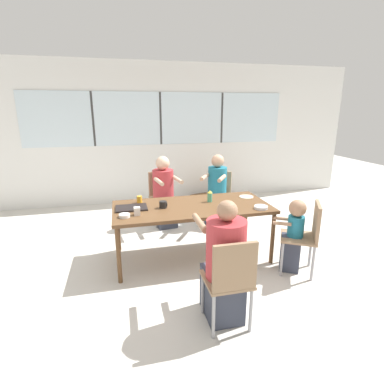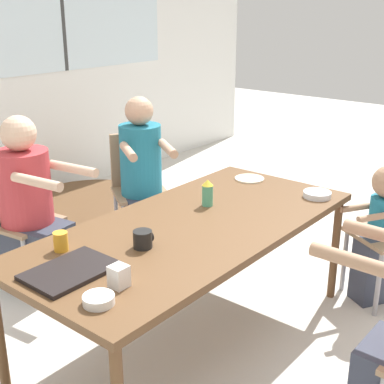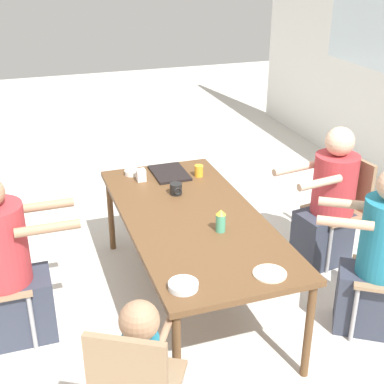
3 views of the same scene
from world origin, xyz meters
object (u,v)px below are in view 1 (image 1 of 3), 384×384
at_px(person_man_teal_shirt, 217,194).
at_px(bowl_cereal, 261,207).
at_px(bowl_white_shallow, 124,216).
at_px(folded_table_stack, 213,204).
at_px(person_woman_green_shirt, 164,195).
at_px(juice_glass, 139,199).
at_px(sippy_cup, 210,196).
at_px(milk_carton_small, 137,211).
at_px(chair_for_man_blue_shirt, 230,277).
at_px(chair_for_toddler, 307,232).
at_px(person_man_blue_shirt, 224,268).
at_px(chair_for_man_teal_shirt, 219,192).
at_px(chair_for_woman_green_shirt, 161,192).
at_px(person_toddler, 293,236).
at_px(coffee_mug, 163,204).

distance_m(person_man_teal_shirt, bowl_cereal, 1.38).
bearing_deg(bowl_white_shallow, folded_table_stack, 50.91).
xyz_separation_m(person_woman_green_shirt, juice_glass, (-0.46, -0.94, 0.24)).
bearing_deg(sippy_cup, person_woman_green_shirt, 111.78).
bearing_deg(milk_carton_small, bowl_white_shallow, -165.48).
height_order(chair_for_man_blue_shirt, bowl_white_shallow, chair_for_man_blue_shirt).
height_order(person_woman_green_shirt, sippy_cup, person_woman_green_shirt).
distance_m(chair_for_toddler, sippy_cup, 1.27).
bearing_deg(person_man_blue_shirt, juice_glass, 113.10).
distance_m(chair_for_man_teal_shirt, person_man_teal_shirt, 0.17).
relative_size(juice_glass, folded_table_stack, 0.07).
bearing_deg(person_woman_green_shirt, sippy_cup, 103.52).
xyz_separation_m(chair_for_woman_green_shirt, chair_for_toddler, (1.41, -2.09, 0.00)).
height_order(chair_for_woman_green_shirt, bowl_cereal, chair_for_woman_green_shirt).
bearing_deg(chair_for_toddler, person_toddler, 90.00).
height_order(sippy_cup, milk_carton_small, sippy_cup).
xyz_separation_m(chair_for_man_teal_shirt, folded_table_stack, (0.15, 0.77, -0.46)).
xyz_separation_m(sippy_cup, bowl_white_shallow, (-1.12, -0.33, -0.06)).
distance_m(person_man_blue_shirt, person_man_teal_shirt, 2.37).
bearing_deg(person_woman_green_shirt, bowl_white_shallow, 56.83).
bearing_deg(bowl_cereal, person_toddler, -47.40).
relative_size(person_man_blue_shirt, bowl_white_shallow, 9.25).
distance_m(chair_for_woman_green_shirt, bowl_white_shallow, 1.75).
bearing_deg(chair_for_woman_green_shirt, chair_for_toddler, 115.77).
relative_size(chair_for_man_teal_shirt, sippy_cup, 5.56).
relative_size(person_woman_green_shirt, milk_carton_small, 12.33).
distance_m(chair_for_toddler, bowl_cereal, 0.60).
distance_m(coffee_mug, bowl_white_shallow, 0.53).
relative_size(chair_for_woman_green_shirt, folded_table_stack, 0.70).
height_order(chair_for_man_teal_shirt, coffee_mug, chair_for_man_teal_shirt).
height_order(chair_for_toddler, person_woman_green_shirt, person_woman_green_shirt).
height_order(person_man_teal_shirt, person_toddler, person_man_teal_shirt).
bearing_deg(bowl_white_shallow, chair_for_toddler, -13.15).
bearing_deg(chair_for_toddler, chair_for_man_blue_shirt, 149.96).
relative_size(person_man_teal_shirt, sippy_cup, 7.57).
xyz_separation_m(chair_for_woman_green_shirt, juice_glass, (-0.44, -1.11, 0.24)).
bearing_deg(juice_glass, milk_carton_small, -97.66).
bearing_deg(milk_carton_small, person_man_blue_shirt, -56.32).
relative_size(person_man_teal_shirt, coffee_mug, 12.06).
bearing_deg(chair_for_toddler, chair_for_woman_green_shirt, 64.23).
bearing_deg(bowl_cereal, chair_for_woman_green_shirt, 120.31).
relative_size(chair_for_woman_green_shirt, person_toddler, 0.97).
distance_m(person_woman_green_shirt, person_man_blue_shirt, 2.46).
distance_m(sippy_cup, bowl_cereal, 0.68).
bearing_deg(sippy_cup, person_man_teal_shirt, 66.33).
height_order(chair_for_man_blue_shirt, person_toddler, person_toddler).
bearing_deg(person_man_teal_shirt, bowl_cereal, 128.27).
bearing_deg(person_man_blue_shirt, person_man_teal_shirt, 73.53).
distance_m(coffee_mug, sippy_cup, 0.65).
xyz_separation_m(person_woman_green_shirt, milk_carton_small, (-0.53, -1.41, 0.24)).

